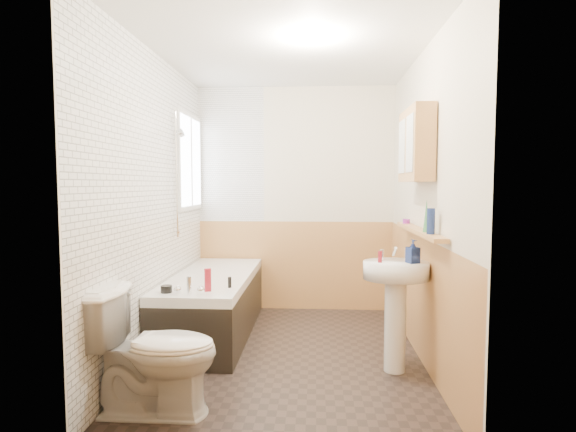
{
  "coord_description": "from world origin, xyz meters",
  "views": [
    {
      "loc": [
        0.24,
        -3.65,
        1.42
      ],
      "look_at": [
        0.0,
        0.15,
        1.15
      ],
      "focal_mm": 28.0,
      "sensor_mm": 36.0,
      "label": 1
    }
  ],
  "objects_px": {
    "toilet": "(154,351)",
    "medicine_cabinet": "(416,145)",
    "sink": "(396,293)",
    "bathtub": "(213,303)",
    "pine_shelf": "(419,231)"
  },
  "relations": [
    {
      "from": "sink",
      "to": "medicine_cabinet",
      "type": "xyz_separation_m",
      "value": [
        0.17,
        0.21,
        1.12
      ]
    },
    {
      "from": "pine_shelf",
      "to": "medicine_cabinet",
      "type": "relative_size",
      "value": 2.07
    },
    {
      "from": "sink",
      "to": "medicine_cabinet",
      "type": "height_order",
      "value": "medicine_cabinet"
    },
    {
      "from": "sink",
      "to": "medicine_cabinet",
      "type": "relative_size",
      "value": 1.51
    },
    {
      "from": "toilet",
      "to": "medicine_cabinet",
      "type": "relative_size",
      "value": 1.26
    },
    {
      "from": "sink",
      "to": "pine_shelf",
      "type": "distance_m",
      "value": 0.53
    },
    {
      "from": "pine_shelf",
      "to": "medicine_cabinet",
      "type": "distance_m",
      "value": 0.67
    },
    {
      "from": "bathtub",
      "to": "medicine_cabinet",
      "type": "xyz_separation_m",
      "value": [
        1.74,
        -0.54,
        1.42
      ]
    },
    {
      "from": "toilet",
      "to": "medicine_cabinet",
      "type": "distance_m",
      "value": 2.41
    },
    {
      "from": "sink",
      "to": "medicine_cabinet",
      "type": "distance_m",
      "value": 1.16
    },
    {
      "from": "bathtub",
      "to": "pine_shelf",
      "type": "bearing_deg",
      "value": -18.12
    },
    {
      "from": "toilet",
      "to": "pine_shelf",
      "type": "xyz_separation_m",
      "value": [
        1.8,
        0.9,
        0.67
      ]
    },
    {
      "from": "bathtub",
      "to": "pine_shelf",
      "type": "height_order",
      "value": "pine_shelf"
    },
    {
      "from": "toilet",
      "to": "sink",
      "type": "relative_size",
      "value": 0.84
    },
    {
      "from": "toilet",
      "to": "pine_shelf",
      "type": "height_order",
      "value": "pine_shelf"
    }
  ]
}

